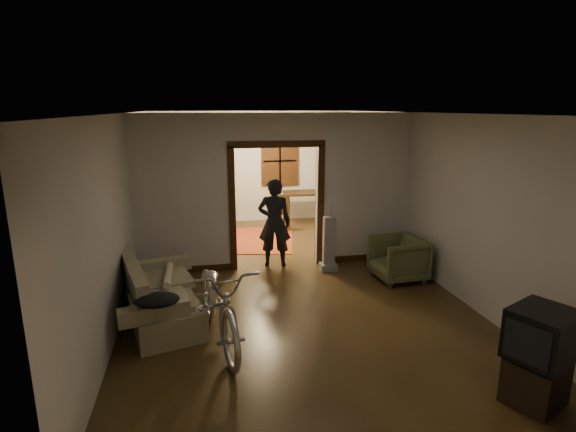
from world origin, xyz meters
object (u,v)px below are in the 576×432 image
object	(u,v)px
armchair	(398,258)
person	(274,223)
desk	(306,209)
sofa	(160,290)
bicycle	(219,301)
locker	(207,195)

from	to	relation	value
armchair	person	bearing A→B (deg)	-123.43
person	desk	world-z (taller)	person
sofa	bicycle	distance (m)	1.10
desk	locker	bearing A→B (deg)	-175.44
person	bicycle	bearing A→B (deg)	77.96
armchair	locker	world-z (taller)	locker
locker	desk	size ratio (longest dim) A/B	1.44
armchair	sofa	bearing A→B (deg)	-82.96
armchair	locker	size ratio (longest dim) A/B	0.51
bicycle	desk	xyz separation A→B (m)	(2.46, 5.44, -0.13)
desk	bicycle	bearing A→B (deg)	-103.30
bicycle	locker	distance (m)	5.72
person	locker	bearing A→B (deg)	-58.01
person	armchair	bearing A→B (deg)	162.05
sofa	bicycle	bearing A→B (deg)	-59.83
bicycle	locker	world-z (taller)	locker
armchair	person	size ratio (longest dim) A/B	0.50
armchair	locker	bearing A→B (deg)	-147.42
bicycle	desk	size ratio (longest dim) A/B	1.86
sofa	person	size ratio (longest dim) A/B	1.13
armchair	person	distance (m)	2.29
armchair	desk	xyz separation A→B (m)	(-0.65, 3.93, 0.04)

